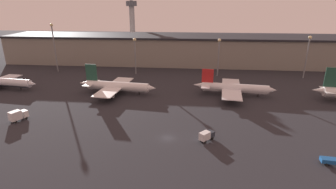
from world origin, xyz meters
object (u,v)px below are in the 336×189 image
(airplane_1, at_px, (116,86))
(airplane_2, at_px, (234,88))
(service_vehicle_1, at_px, (18,115))
(control_tower, at_px, (132,20))
(service_vehicle_2, at_px, (335,161))
(service_vehicle_4, at_px, (206,135))

(airplane_1, distance_m, airplane_2, 53.64)
(service_vehicle_1, bearing_deg, airplane_2, -39.75)
(airplane_1, distance_m, control_tower, 117.74)
(airplane_1, distance_m, service_vehicle_2, 88.22)
(airplane_1, height_order, service_vehicle_4, airplane_1)
(service_vehicle_2, distance_m, control_tower, 189.18)
(airplane_2, relative_size, control_tower, 0.85)
(airplane_1, xyz_separation_m, service_vehicle_2, (72.44, -50.29, -2.23))
(airplane_2, height_order, service_vehicle_2, airplane_2)
(service_vehicle_1, relative_size, service_vehicle_2, 0.92)
(control_tower, bearing_deg, service_vehicle_2, -61.34)
(service_vehicle_1, bearing_deg, service_vehicle_4, -70.12)
(airplane_1, bearing_deg, airplane_2, 8.86)
(airplane_2, height_order, service_vehicle_1, airplane_2)
(airplane_1, xyz_separation_m, control_tower, (-17.56, 114.36, 21.85))
(service_vehicle_2, bearing_deg, airplane_2, 115.94)
(airplane_1, height_order, service_vehicle_1, airplane_1)
(service_vehicle_2, bearing_deg, control_tower, 124.96)
(control_tower, bearing_deg, service_vehicle_4, -69.74)
(service_vehicle_1, bearing_deg, service_vehicle_2, -73.44)
(airplane_1, height_order, control_tower, control_tower)
(service_vehicle_1, relative_size, control_tower, 0.15)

